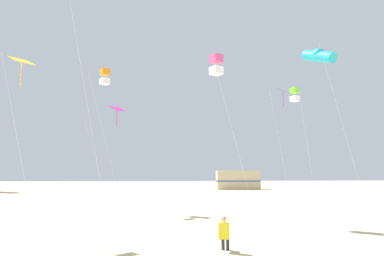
% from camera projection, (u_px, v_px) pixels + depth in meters
% --- Properties ---
extents(kite_flyer_standing, '(0.44, 0.56, 1.16)m').
position_uv_depth(kite_flyer_standing, '(224.00, 232.00, 11.99)').
color(kite_flyer_standing, yellow).
rests_on(kite_flyer_standing, ground).
extents(kite_diamond_violet, '(1.65, 1.65, 8.79)m').
position_uv_depth(kite_diamond_violet, '(283.00, 95.00, 26.95)').
color(kite_diamond_violet, silver).
rests_on(kite_diamond_violet, ground).
extents(kite_box_lime, '(1.83, 1.83, 9.54)m').
position_uv_depth(kite_box_lime, '(295.00, 95.00, 30.13)').
color(kite_box_lime, silver).
rests_on(kite_box_lime, ground).
extents(kite_diamond_gold, '(1.69, 1.69, 7.58)m').
position_uv_depth(kite_diamond_gold, '(21.00, 66.00, 15.64)').
color(kite_diamond_gold, silver).
rests_on(kite_diamond_gold, ground).
extents(kite_box_rainbow, '(2.57, 2.42, 9.20)m').
position_uv_depth(kite_box_rainbow, '(216.00, 65.00, 20.58)').
color(kite_box_rainbow, silver).
rests_on(kite_box_rainbow, ground).
extents(kite_tube_cyan, '(3.17, 3.48, 10.69)m').
position_uv_depth(kite_tube_cyan, '(319.00, 56.00, 23.27)').
color(kite_tube_cyan, silver).
rests_on(kite_tube_cyan, ground).
extents(kite_diamond_magenta, '(2.92, 2.92, 6.98)m').
position_uv_depth(kite_diamond_magenta, '(116.00, 112.00, 23.99)').
color(kite_diamond_magenta, silver).
rests_on(kite_diamond_magenta, ground).
extents(kite_box_orange, '(2.51, 1.98, 10.09)m').
position_uv_depth(kite_box_orange, '(105.00, 77.00, 26.52)').
color(kite_box_orange, silver).
rests_on(kite_box_orange, ground).
extents(rv_van_tan, '(6.54, 2.62, 2.80)m').
position_uv_depth(rv_van_tan, '(238.00, 180.00, 54.72)').
color(rv_van_tan, '#C6B28C').
rests_on(rv_van_tan, ground).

